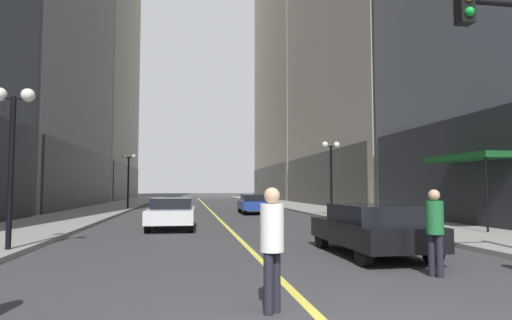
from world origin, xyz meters
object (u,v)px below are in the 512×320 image
object	(u,v)px
car_black	(371,228)
car_blue	(254,203)
pedestrian_in_white_shirt	(272,239)
street_lamp_left_far	(128,169)
street_lamp_left_near	(12,131)
street_lamp_right_mid	(331,162)
car_white	(172,212)
fire_hydrant_right	(406,222)
pedestrian_in_green_parka	(435,226)

from	to	relation	value
car_black	car_blue	distance (m)	17.83
pedestrian_in_white_shirt	car_black	bearing A→B (deg)	51.77
pedestrian_in_white_shirt	street_lamp_left_far	xyz separation A→B (m)	(-5.81, 28.46, 2.22)
car_blue	pedestrian_in_white_shirt	xyz separation A→B (m)	(-3.30, -22.33, 0.31)
car_blue	street_lamp_left_far	world-z (taller)	street_lamp_left_far
street_lamp_left_near	street_lamp_right_mid	size ratio (longest dim) A/B	1.00
car_white	street_lamp_left_far	xyz separation A→B (m)	(-3.97, 15.88, 2.54)
car_white	pedestrian_in_white_shirt	bearing A→B (deg)	-81.69
pedestrian_in_white_shirt	fire_hydrant_right	xyz separation A→B (m)	(7.49, 9.92, -0.63)
pedestrian_in_white_shirt	fire_hydrant_right	bearing A→B (deg)	52.94
fire_hydrant_right	car_white	bearing A→B (deg)	164.09
car_blue	street_lamp_left_far	size ratio (longest dim) A/B	0.92
car_blue	fire_hydrant_right	bearing A→B (deg)	-71.35
car_black	car_white	bearing A→B (deg)	123.73
street_lamp_left_far	car_blue	bearing A→B (deg)	-33.92
car_blue	street_lamp_right_mid	world-z (taller)	street_lamp_right_mid
pedestrian_in_green_parka	street_lamp_right_mid	world-z (taller)	street_lamp_right_mid
street_lamp_left_far	fire_hydrant_right	world-z (taller)	street_lamp_left_far
pedestrian_in_green_parka	street_lamp_right_mid	xyz separation A→B (m)	(3.31, 15.46, 2.25)
pedestrian_in_white_shirt	car_white	bearing A→B (deg)	98.31
fire_hydrant_right	street_lamp_left_far	bearing A→B (deg)	125.65
street_lamp_left_near	pedestrian_in_green_parka	bearing A→B (deg)	-24.24
pedestrian_in_green_parka	fire_hydrant_right	world-z (taller)	pedestrian_in_green_parka
car_black	fire_hydrant_right	bearing A→B (deg)	53.94
car_black	car_blue	xyz separation A→B (m)	(-0.25, 17.83, -0.00)
street_lamp_left_near	street_lamp_left_far	bearing A→B (deg)	90.00
car_blue	street_lamp_left_near	world-z (taller)	street_lamp_left_near
car_black	car_blue	bearing A→B (deg)	90.80
pedestrian_in_white_shirt	street_lamp_left_near	distance (m)	8.72
car_white	car_blue	xyz separation A→B (m)	(5.14, 9.76, -0.00)
car_black	fire_hydrant_right	size ratio (longest dim) A/B	5.26
car_black	street_lamp_right_mid	distance (m)	13.49
street_lamp_left_far	street_lamp_left_near	bearing A→B (deg)	-90.00
street_lamp_left_far	pedestrian_in_green_parka	bearing A→B (deg)	-70.39
pedestrian_in_white_shirt	fire_hydrant_right	world-z (taller)	pedestrian_in_white_shirt
pedestrian_in_white_shirt	street_lamp_left_far	world-z (taller)	street_lamp_left_far
pedestrian_in_white_shirt	pedestrian_in_green_parka	xyz separation A→B (m)	(3.68, 1.84, -0.03)
car_white	street_lamp_left_near	size ratio (longest dim) A/B	0.97
car_white	pedestrian_in_white_shirt	distance (m)	12.71
fire_hydrant_right	street_lamp_right_mid	bearing A→B (deg)	93.88
car_black	car_white	distance (m)	9.70
car_black	street_lamp_right_mid	world-z (taller)	street_lamp_right_mid
street_lamp_left_near	street_lamp_left_far	world-z (taller)	same
street_lamp_left_near	street_lamp_right_mid	bearing A→B (deg)	41.14
car_blue	fire_hydrant_right	size ratio (longest dim) A/B	5.08
car_blue	street_lamp_right_mid	size ratio (longest dim) A/B	0.92
fire_hydrant_right	pedestrian_in_green_parka	bearing A→B (deg)	-115.27
street_lamp_right_mid	car_white	bearing A→B (deg)	-151.87
car_blue	pedestrian_in_green_parka	bearing A→B (deg)	-88.95
car_black	pedestrian_in_white_shirt	xyz separation A→B (m)	(-3.55, -4.51, 0.31)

